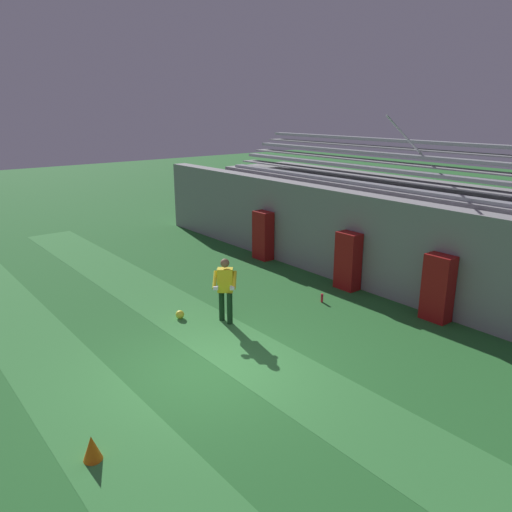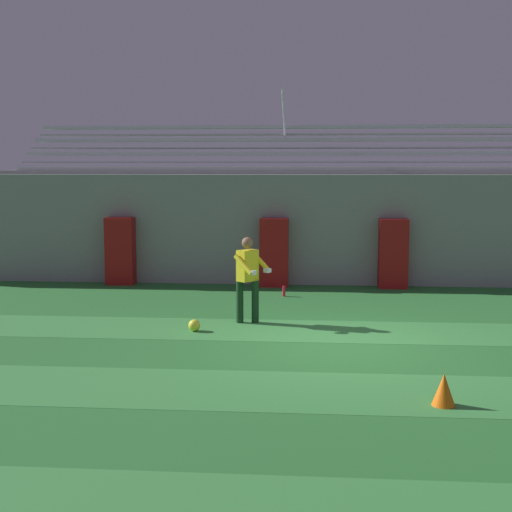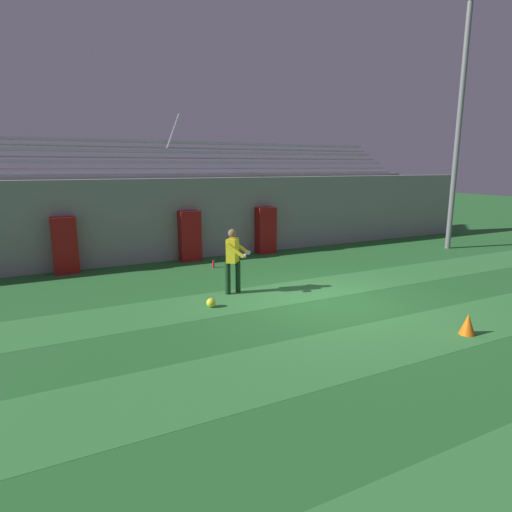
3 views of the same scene
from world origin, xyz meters
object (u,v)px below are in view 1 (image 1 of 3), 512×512
padding_pillar_gate_right (438,288)px  goalkeeper (225,287)px  water_bottle (322,298)px  padding_pillar_far_left (263,235)px  soccer_ball (180,315)px  padding_pillar_gate_left (348,261)px  traffic_cone (92,448)px

padding_pillar_gate_right → goalkeeper: (-3.22, -4.25, 0.10)m
padding_pillar_gate_right → water_bottle: bearing=-152.5°
padding_pillar_far_left → goalkeeper: bearing=-49.2°
soccer_ball → padding_pillar_gate_right: bearing=50.6°
padding_pillar_gate_left → water_bottle: size_ratio=7.16×
goalkeeper → soccer_ball: (-0.92, -0.79, -0.84)m
padding_pillar_far_left → goalkeeper: 5.62m
soccer_ball → traffic_cone: size_ratio=0.52×
padding_pillar_gate_right → soccer_ball: padding_pillar_gate_right is taller
padding_pillar_far_left → traffic_cone: padding_pillar_far_left is taller
padding_pillar_far_left → traffic_cone: (6.58, -8.84, -0.65)m
padding_pillar_gate_right → padding_pillar_far_left: same height
padding_pillar_far_left → goalkeeper: size_ratio=1.03×
padding_pillar_far_left → padding_pillar_gate_right: bearing=0.0°
padding_pillar_gate_right → water_bottle: (-2.65, -1.38, -0.74)m
padding_pillar_gate_right → padding_pillar_far_left: bearing=180.0°
padding_pillar_gate_right → soccer_ball: 6.57m
padding_pillar_gate_left → padding_pillar_far_left: 3.94m
padding_pillar_gate_right → soccer_ball: (-4.15, -5.04, -0.75)m
padding_pillar_gate_left → padding_pillar_far_left: same height
padding_pillar_gate_right → padding_pillar_far_left: 6.89m
goalkeeper → water_bottle: (0.57, 2.88, -0.83)m
padding_pillar_gate_left → soccer_ball: (-1.19, -5.04, -0.75)m
soccer_ball → water_bottle: (1.50, 3.66, 0.01)m
padding_pillar_gate_right → soccer_ball: size_ratio=7.81×
padding_pillar_gate_right → goalkeeper: bearing=-127.2°
padding_pillar_gate_right → goalkeeper: size_ratio=1.03×
padding_pillar_gate_left → padding_pillar_gate_right: (2.96, 0.00, 0.00)m
water_bottle → padding_pillar_gate_left: bearing=102.6°
soccer_ball → traffic_cone: traffic_cone is taller
soccer_ball → water_bottle: bearing=67.8°
goalkeeper → water_bottle: size_ratio=6.96×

